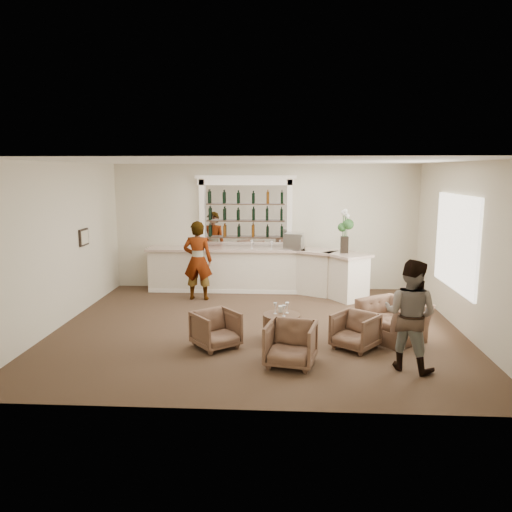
{
  "coord_description": "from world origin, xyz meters",
  "views": [
    {
      "loc": [
        0.52,
        -9.64,
        3.13
      ],
      "look_at": [
        -0.08,
        0.9,
        1.31
      ],
      "focal_mm": 35.0,
      "sensor_mm": 36.0,
      "label": 1
    }
  ],
  "objects_px": {
    "armchair_center": "(291,344)",
    "armchair_far": "(393,320)",
    "cocktail_table": "(281,327)",
    "bar_counter": "(258,270)",
    "sommelier": "(198,260)",
    "espresso_machine": "(294,241)",
    "flower_vase": "(345,228)",
    "guest": "(410,315)",
    "armchair_left": "(216,329)",
    "armchair_right": "(355,331)"
  },
  "relations": [
    {
      "from": "bar_counter",
      "to": "armchair_far",
      "type": "xyz_separation_m",
      "value": [
        2.74,
        -3.5,
        -0.21
      ]
    },
    {
      "from": "espresso_machine",
      "to": "guest",
      "type": "bearing_deg",
      "value": -55.59
    },
    {
      "from": "armchair_right",
      "to": "cocktail_table",
      "type": "bearing_deg",
      "value": -157.49
    },
    {
      "from": "flower_vase",
      "to": "sommelier",
      "type": "bearing_deg",
      "value": -174.98
    },
    {
      "from": "armchair_left",
      "to": "sommelier",
      "type": "bearing_deg",
      "value": 65.63
    },
    {
      "from": "bar_counter",
      "to": "guest",
      "type": "distance_m",
      "value": 5.62
    },
    {
      "from": "armchair_center",
      "to": "flower_vase",
      "type": "xyz_separation_m",
      "value": [
        1.34,
        4.4,
        1.38
      ]
    },
    {
      "from": "armchair_left",
      "to": "guest",
      "type": "bearing_deg",
      "value": -53.08
    },
    {
      "from": "sommelier",
      "to": "armchair_center",
      "type": "relative_size",
      "value": 2.46
    },
    {
      "from": "bar_counter",
      "to": "armchair_far",
      "type": "bearing_deg",
      "value": -51.97
    },
    {
      "from": "cocktail_table",
      "to": "armchair_far",
      "type": "xyz_separation_m",
      "value": [
        2.09,
        0.21,
        0.11
      ]
    },
    {
      "from": "guest",
      "to": "bar_counter",
      "type": "bearing_deg",
      "value": -27.85
    },
    {
      "from": "cocktail_table",
      "to": "armchair_left",
      "type": "height_order",
      "value": "armchair_left"
    },
    {
      "from": "espresso_machine",
      "to": "flower_vase",
      "type": "height_order",
      "value": "flower_vase"
    },
    {
      "from": "armchair_center",
      "to": "espresso_machine",
      "type": "relative_size",
      "value": 1.7
    },
    {
      "from": "flower_vase",
      "to": "cocktail_table",
      "type": "bearing_deg",
      "value": -115.08
    },
    {
      "from": "sommelier",
      "to": "flower_vase",
      "type": "relative_size",
      "value": 1.82
    },
    {
      "from": "espresso_machine",
      "to": "flower_vase",
      "type": "bearing_deg",
      "value": -7.23
    },
    {
      "from": "flower_vase",
      "to": "guest",
      "type": "bearing_deg",
      "value": -83.23
    },
    {
      "from": "espresso_machine",
      "to": "armchair_left",
      "type": "bearing_deg",
      "value": -94.31
    },
    {
      "from": "sommelier",
      "to": "armchair_far",
      "type": "bearing_deg",
      "value": 148.53
    },
    {
      "from": "flower_vase",
      "to": "armchair_left",
      "type": "bearing_deg",
      "value": -126.13
    },
    {
      "from": "armchair_right",
      "to": "bar_counter",
      "type": "bearing_deg",
      "value": 153.55
    },
    {
      "from": "flower_vase",
      "to": "bar_counter",
      "type": "bearing_deg",
      "value": 166.72
    },
    {
      "from": "armchair_center",
      "to": "armchair_right",
      "type": "relative_size",
      "value": 1.11
    },
    {
      "from": "bar_counter",
      "to": "guest",
      "type": "relative_size",
      "value": 3.23
    },
    {
      "from": "cocktail_table",
      "to": "armchair_left",
      "type": "xyz_separation_m",
      "value": [
        -1.17,
        -0.45,
        0.08
      ]
    },
    {
      "from": "guest",
      "to": "armchair_far",
      "type": "distance_m",
      "value": 1.53
    },
    {
      "from": "cocktail_table",
      "to": "flower_vase",
      "type": "xyz_separation_m",
      "value": [
        1.5,
        3.21,
        1.49
      ]
    },
    {
      "from": "sommelier",
      "to": "armchair_center",
      "type": "height_order",
      "value": "sommelier"
    },
    {
      "from": "sommelier",
      "to": "armchair_left",
      "type": "relative_size",
      "value": 2.66
    },
    {
      "from": "guest",
      "to": "sommelier",
      "type": "bearing_deg",
      "value": -11.51
    },
    {
      "from": "armchair_far",
      "to": "flower_vase",
      "type": "bearing_deg",
      "value": 154.67
    },
    {
      "from": "armchair_center",
      "to": "espresso_machine",
      "type": "xyz_separation_m",
      "value": [
        0.12,
        4.9,
        0.99
      ]
    },
    {
      "from": "bar_counter",
      "to": "armchair_left",
      "type": "distance_m",
      "value": 4.2
    },
    {
      "from": "armchair_left",
      "to": "armchair_right",
      "type": "distance_m",
      "value": 2.47
    },
    {
      "from": "armchair_far",
      "to": "cocktail_table",
      "type": "bearing_deg",
      "value": -120.85
    },
    {
      "from": "cocktail_table",
      "to": "guest",
      "type": "distance_m",
      "value": 2.45
    },
    {
      "from": "bar_counter",
      "to": "sommelier",
      "type": "bearing_deg",
      "value": -149.88
    },
    {
      "from": "armchair_center",
      "to": "flower_vase",
      "type": "height_order",
      "value": "flower_vase"
    },
    {
      "from": "sommelier",
      "to": "flower_vase",
      "type": "bearing_deg",
      "value": -173.57
    },
    {
      "from": "armchair_left",
      "to": "armchair_right",
      "type": "relative_size",
      "value": 1.03
    },
    {
      "from": "bar_counter",
      "to": "cocktail_table",
      "type": "bearing_deg",
      "value": -80.11
    },
    {
      "from": "espresso_machine",
      "to": "flower_vase",
      "type": "xyz_separation_m",
      "value": [
        1.22,
        -0.5,
        0.39
      ]
    },
    {
      "from": "cocktail_table",
      "to": "armchair_far",
      "type": "relative_size",
      "value": 0.63
    },
    {
      "from": "bar_counter",
      "to": "guest",
      "type": "xyz_separation_m",
      "value": [
        2.67,
        -4.94,
        0.31
      ]
    },
    {
      "from": "armchair_center",
      "to": "armchair_far",
      "type": "distance_m",
      "value": 2.39
    },
    {
      "from": "sommelier",
      "to": "armchair_far",
      "type": "xyz_separation_m",
      "value": [
        4.15,
        -2.69,
        -0.61
      ]
    },
    {
      "from": "cocktail_table",
      "to": "armchair_right",
      "type": "height_order",
      "value": "armchair_right"
    },
    {
      "from": "cocktail_table",
      "to": "armchair_center",
      "type": "relative_size",
      "value": 0.88
    }
  ]
}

